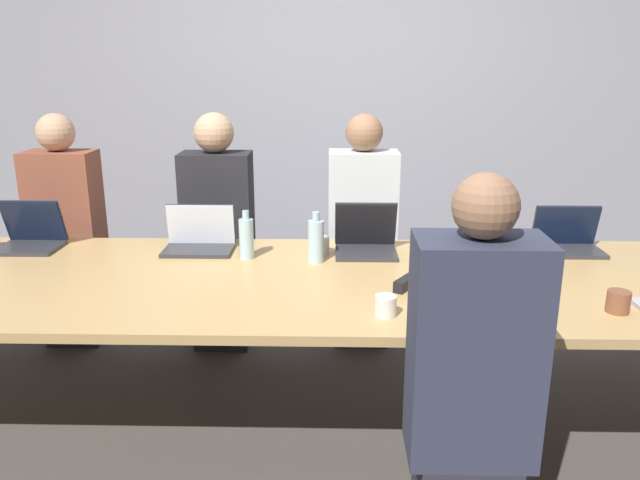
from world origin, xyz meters
TOP-DOWN VIEW (x-y plane):
  - ground_plane at (0.00, 0.00)m, footprint 24.00×24.00m
  - curtain_wall at (0.00, 1.87)m, footprint 12.00×0.06m
  - conference_table at (0.00, 0.00)m, footprint 4.74×1.25m
  - laptop_near_midright at (0.55, -0.48)m, footprint 0.32×0.22m
  - person_near_midright at (0.52, -0.90)m, footprint 0.40×0.24m
  - cup_near_midright at (0.28, -0.43)m, footprint 0.08×0.08m
  - bottle_near_midright at (0.80, -0.38)m, footprint 0.07×0.07m
  - laptop_far_left at (-1.52, 0.44)m, footprint 0.32×0.26m
  - person_far_left at (-1.51, 0.85)m, footprint 0.40×0.24m
  - laptop_far_midleft at (-0.63, 0.42)m, footprint 0.36×0.23m
  - person_far_midleft at (-0.60, 0.82)m, footprint 0.40×0.24m
  - bottle_far_midleft at (-0.36, 0.28)m, footprint 0.07×0.07m
  - cup_near_right at (1.19, -0.37)m, footprint 0.09×0.09m
  - laptop_far_center at (0.24, 0.40)m, footprint 0.32×0.26m
  - person_far_center at (0.24, 0.89)m, footprint 0.40×0.24m
  - cup_far_center at (0.01, 0.36)m, footprint 0.08×0.08m
  - bottle_far_center at (-0.01, 0.24)m, footprint 0.08×0.08m
  - laptop_far_right at (1.28, 0.45)m, footprint 0.33×0.23m
  - stapler at (0.39, -0.13)m, footprint 0.12×0.15m

SIDE VIEW (x-z plane):
  - ground_plane at x=0.00m, z-range 0.00..0.00m
  - person_near_midright at x=0.52m, z-range -0.02..1.36m
  - person_far_center at x=0.24m, z-range -0.02..1.37m
  - person_far_left at x=-1.51m, z-range -0.02..1.38m
  - conference_table at x=0.00m, z-range 0.32..1.05m
  - person_far_midleft at x=-0.60m, z-range -0.02..1.39m
  - stapler at x=0.39m, z-range 0.73..0.78m
  - cup_near_midright at x=0.28m, z-range 0.73..0.81m
  - cup_near_right at x=1.19m, z-range 0.73..0.82m
  - cup_far_center at x=0.01m, z-range 0.73..0.82m
  - laptop_near_midright at x=0.55m, z-range 0.68..0.91m
  - laptop_far_midleft at x=-0.63m, z-range 0.68..0.92m
  - laptop_far_right at x=1.28m, z-range 0.68..0.92m
  - laptop_far_left at x=-1.52m, z-range 0.68..0.93m
  - laptop_far_center at x=0.24m, z-range 0.67..0.94m
  - bottle_far_midleft at x=-0.36m, z-range 0.71..0.96m
  - bottle_far_center at x=-0.01m, z-range 0.71..0.96m
  - bottle_near_midright at x=0.80m, z-range 0.71..0.98m
  - curtain_wall at x=0.00m, z-range 0.00..2.80m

